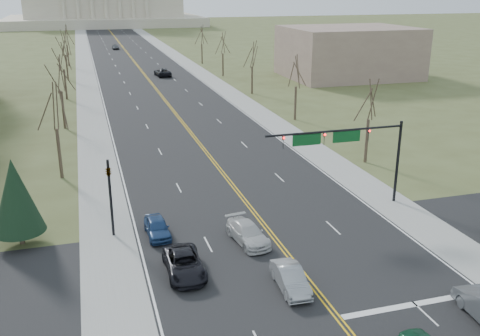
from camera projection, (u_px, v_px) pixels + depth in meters
ground at (330, 309)px, 31.18m from camera, size 600.00×600.00×0.00m
road at (135, 63)px, 131.04m from camera, size 20.00×380.00×0.01m
cross_road at (292, 261)px, 36.63m from camera, size 120.00×14.00×0.01m
sidewalk_left at (84, 65)px, 127.83m from camera, size 4.00×380.00×0.03m
sidewalk_right at (183, 61)px, 134.24m from camera, size 4.00×380.00×0.03m
center_line at (135, 63)px, 131.04m from camera, size 0.42×380.00×0.01m
edge_line_left at (94, 64)px, 128.42m from camera, size 0.15×380.00×0.01m
edge_line_right at (175, 61)px, 133.66m from camera, size 0.15×380.00×0.01m
stop_bar at (415, 304)px, 31.60m from camera, size 9.50×0.50×0.01m
signal_mast at (346, 142)px, 43.56m from camera, size 12.12×0.44×7.20m
signal_left at (110, 189)px, 39.16m from camera, size 0.32×0.36×6.00m
tree_r_0 at (370, 102)px, 54.99m from camera, size 3.74×3.74×8.50m
tree_l_0 at (54, 108)px, 50.22m from camera, size 3.96×3.96×9.00m
tree_r_1 at (296, 73)px, 73.15m from camera, size 3.74×3.74×8.50m
tree_l_1 at (60, 76)px, 68.37m from camera, size 3.96×3.96×9.00m
tree_r_2 at (252, 56)px, 91.31m from camera, size 3.74×3.74×8.50m
tree_l_2 at (63, 57)px, 86.53m from camera, size 3.96×3.96×9.00m
tree_r_3 at (223, 44)px, 109.46m from camera, size 3.74×3.74×8.50m
tree_l_3 at (65, 45)px, 104.69m from camera, size 3.96×3.96×9.00m
tree_r_4 at (202, 36)px, 127.62m from camera, size 3.74×3.74×8.50m
tree_l_4 at (66, 36)px, 122.84m from camera, size 3.96×3.96×9.00m
conifer_l at (16, 196)px, 37.87m from camera, size 3.64×3.64×6.50m
bldg_right_mass at (348, 52)px, 109.25m from camera, size 25.00×20.00×10.00m
car_sb_inner_lead at (290, 278)px, 33.02m from camera, size 1.68×4.33×1.41m
car_sb_outer_lead at (184, 264)px, 34.75m from camera, size 2.37×5.10×1.41m
car_sb_inner_second at (248, 233)px, 39.08m from camera, size 2.59×5.04×1.40m
car_sb_outer_second at (157, 227)px, 40.03m from camera, size 1.79×4.13×1.39m
car_far_nb at (162, 72)px, 111.12m from camera, size 3.21×6.08×1.63m
car_far_sb at (115, 47)px, 158.27m from camera, size 2.11×4.50×1.49m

